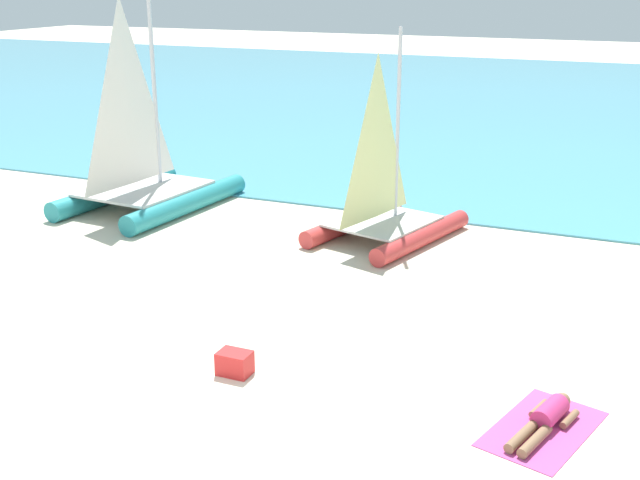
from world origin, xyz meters
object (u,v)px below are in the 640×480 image
object	(u,v)px
sailboat_red	(384,209)
cooler_box	(235,363)
towel_right	(543,429)
sailboat_teal	(145,175)
sunbather_right	(546,419)

from	to	relation	value
sailboat_red	cooler_box	distance (m)	7.11
sailboat_red	towel_right	size ratio (longest dim) A/B	2.47
cooler_box	sailboat_red	bearing A→B (deg)	90.37
sailboat_teal	sunbather_right	world-z (taller)	sailboat_teal
sailboat_teal	towel_right	xyz separation A→B (m)	(11.04, -6.82, -0.88)
sunbather_right	cooler_box	distance (m)	4.57
sailboat_teal	towel_right	bearing A→B (deg)	-26.66
sunbather_right	cooler_box	xyz separation A→B (m)	(-4.56, -0.31, 0.05)
sailboat_red	sailboat_teal	distance (m)	6.45
sailboat_red	sunbather_right	bearing A→B (deg)	-41.21
sunbather_right	cooler_box	bearing A→B (deg)	-160.37
sailboat_teal	towel_right	size ratio (longest dim) A/B	3.12
sailboat_teal	cooler_box	bearing A→B (deg)	-42.34
cooler_box	sunbather_right	bearing A→B (deg)	3.89
cooler_box	towel_right	bearing A→B (deg)	3.09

